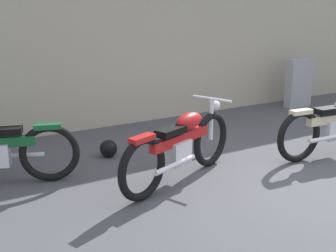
% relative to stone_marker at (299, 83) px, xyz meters
% --- Properties ---
extents(ground_plane, '(40.00, 40.00, 0.00)m').
position_rel_stone_marker_xyz_m(ground_plane, '(-3.20, -2.99, -0.51)').
color(ground_plane, '#47474C').
extents(building_wall, '(18.00, 0.30, 3.57)m').
position_rel_stone_marker_xyz_m(building_wall, '(-3.20, 0.75, 1.27)').
color(building_wall, '#B2A893').
rests_on(building_wall, ground_plane).
extents(stone_marker, '(0.61, 0.21, 1.03)m').
position_rel_stone_marker_xyz_m(stone_marker, '(0.00, 0.00, 0.00)').
color(stone_marker, '#9E9EA3').
rests_on(stone_marker, ground_plane).
extents(helmet, '(0.25, 0.25, 0.25)m').
position_rel_stone_marker_xyz_m(helmet, '(-4.77, -0.89, -0.39)').
color(helmet, black).
rests_on(helmet, ground_plane).
extents(motorcycle_red, '(1.98, 0.93, 0.94)m').
position_rel_stone_marker_xyz_m(motorcycle_red, '(-4.34, -2.14, -0.06)').
color(motorcycle_red, black).
rests_on(motorcycle_red, ground_plane).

